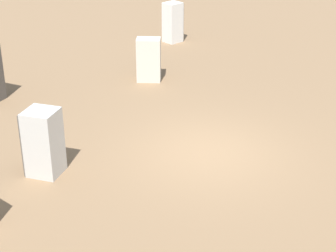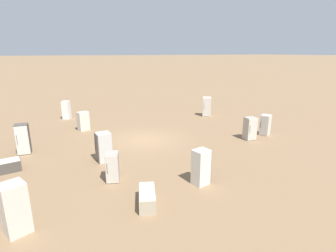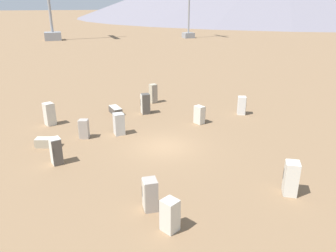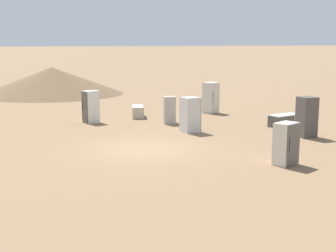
{
  "view_description": "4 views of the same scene",
  "coord_description": "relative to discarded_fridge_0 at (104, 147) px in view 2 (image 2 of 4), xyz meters",
  "views": [
    {
      "loc": [
        -3.87,
        12.23,
        6.86
      ],
      "look_at": [
        0.93,
        0.42,
        0.78
      ],
      "focal_mm": 60.0,
      "sensor_mm": 36.0,
      "label": 1
    },
    {
      "loc": [
        5.73,
        16.38,
        5.91
      ],
      "look_at": [
        -1.19,
        1.26,
        1.2
      ],
      "focal_mm": 28.0,
      "sensor_mm": 36.0,
      "label": 2
    },
    {
      "loc": [
        -19.61,
        6.45,
        9.29
      ],
      "look_at": [
        1.46,
        -0.81,
        0.91
      ],
      "focal_mm": 35.0,
      "sensor_mm": 36.0,
      "label": 3
    },
    {
      "loc": [
        -6.64,
        -16.8,
        4.15
      ],
      "look_at": [
        0.67,
        -0.79,
        1.0
      ],
      "focal_mm": 50.0,
      "sensor_mm": 36.0,
      "label": 4
    }
  ],
  "objects": [
    {
      "name": "discarded_fridge_12",
      "position": [
        1.14,
        -11.18,
        -0.01
      ],
      "size": [
        0.83,
        0.88,
        1.63
      ],
      "rotation": [
        0.0,
        0.0,
        2.71
      ],
      "color": "white",
      "rests_on": "ground_plane"
    },
    {
      "name": "discarded_fridge_4",
      "position": [
        4.15,
        -3.19,
        0.08
      ],
      "size": [
        0.76,
        0.78,
        1.8
      ],
      "rotation": [
        0.0,
        0.0,
        6.23
      ],
      "color": "#4C4742",
      "rests_on": "ground_plane"
    },
    {
      "name": "discarded_fridge_1",
      "position": [
        -11.77,
        0.09,
        -0.07
      ],
      "size": [
        0.9,
        0.87,
        1.5
      ],
      "rotation": [
        0.0,
        0.0,
        5.2
      ],
      "color": "beige",
      "rests_on": "ground_plane"
    },
    {
      "name": "discarded_fridge_8",
      "position": [
        -10.0,
        0.46,
        -0.03
      ],
      "size": [
        0.79,
        0.71,
        1.58
      ],
      "rotation": [
        0.0,
        0.0,
        6.2
      ],
      "color": "#A89E93",
      "rests_on": "ground_plane"
    },
    {
      "name": "discarded_fridge_9",
      "position": [
        0.1,
        2.56,
        -0.11
      ],
      "size": [
        0.76,
        0.82,
        1.41
      ],
      "rotation": [
        0.0,
        0.0,
        5.96
      ],
      "color": "#A89E93",
      "rests_on": "ground_plane"
    },
    {
      "name": "discarded_fridge_5",
      "position": [
        -11.07,
        -6.72,
        0.09
      ],
      "size": [
        0.99,
        0.97,
        1.81
      ],
      "rotation": [
        0.0,
        0.0,
        5.73
      ],
      "color": "silver",
      "rests_on": "ground_plane"
    },
    {
      "name": "discarded_fridge_2",
      "position": [
        0.24,
        -6.7,
        -0.08
      ],
      "size": [
        0.94,
        0.83,
        1.47
      ],
      "rotation": [
        0.0,
        0.0,
        3.49
      ],
      "color": "beige",
      "rests_on": "ground_plane"
    },
    {
      "name": "discarded_fridge_0",
      "position": [
        0.0,
        0.0,
        0.0
      ],
      "size": [
        0.85,
        0.78,
        1.64
      ],
      "rotation": [
        0.0,
        0.0,
        4.79
      ],
      "color": "silver",
      "rests_on": "ground_plane"
    },
    {
      "name": "discarded_fridge_11",
      "position": [
        -3.53,
        4.56,
        0.02
      ],
      "size": [
        0.86,
        0.75,
        1.67
      ],
      "rotation": [
        0.0,
        0.0,
        1.8
      ],
      "color": "silver",
      "rests_on": "ground_plane"
    },
    {
      "name": "discarded_fridge_3",
      "position": [
        3.9,
        4.9,
        0.09
      ],
      "size": [
        0.97,
        0.97,
        1.82
      ],
      "rotation": [
        0.0,
        0.0,
        3.54
      ],
      "color": "beige",
      "rests_on": "ground_plane"
    },
    {
      "name": "discarded_fridge_6",
      "position": [
        -0.66,
        5.17,
        -0.5
      ],
      "size": [
        1.08,
        1.61,
        0.64
      ],
      "rotation": [
        0.0,
        0.0,
        2.82
      ],
      "color": "#B2A88E",
      "rests_on": "ground_plane"
    },
    {
      "name": "discarded_fridge_10",
      "position": [
        5.01,
        -0.64,
        -0.52
      ],
      "size": [
        1.78,
        0.97,
        0.6
      ],
      "rotation": [
        0.0,
        0.0,
        4.87
      ],
      "color": "#4C4742",
      "rests_on": "ground_plane"
    },
    {
      "name": "ground_plane",
      "position": [
        -3.3,
        -2.44,
        -0.82
      ],
      "size": [
        1000.0,
        1000.0,
        0.0
      ],
      "primitive_type": "plane",
      "color": "#846647"
    }
  ]
}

